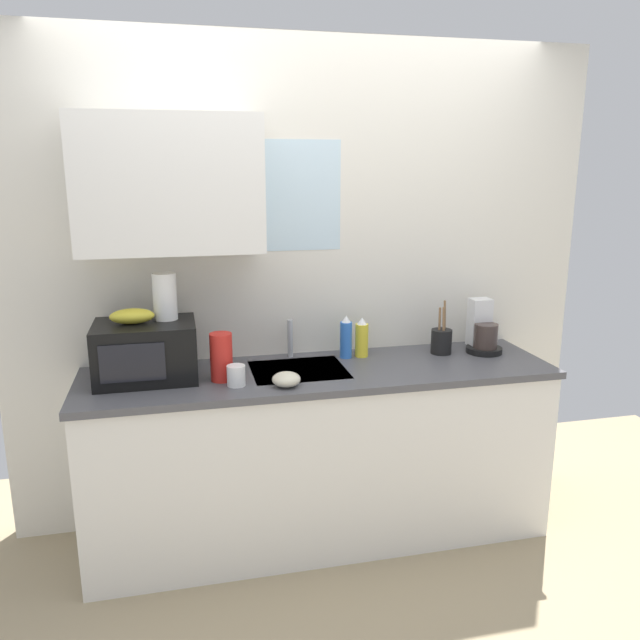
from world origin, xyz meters
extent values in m
cube|color=silver|center=(0.00, 0.35, 1.25)|extent=(3.08, 0.10, 2.50)
cube|color=white|center=(-0.67, 0.14, 1.79)|extent=(0.84, 0.32, 0.62)
cube|color=silver|center=(-0.10, 0.31, 1.73)|extent=(0.56, 0.02, 0.55)
cube|color=white|center=(0.00, 0.00, 0.43)|extent=(2.28, 0.60, 0.86)
cube|color=#4C4C51|center=(0.00, 0.00, 0.88)|extent=(2.31, 0.63, 0.03)
cube|color=#9EA0A5|center=(-0.10, 0.02, 0.83)|extent=(0.46, 0.38, 0.14)
cylinder|color=#B2B5BA|center=(-0.10, 0.24, 1.00)|extent=(0.03, 0.03, 0.20)
cube|color=black|center=(-0.82, 0.05, 1.04)|extent=(0.46, 0.34, 0.27)
cube|color=black|center=(-0.87, -0.12, 1.04)|extent=(0.28, 0.01, 0.17)
ellipsoid|color=gold|center=(-0.87, 0.05, 1.20)|extent=(0.20, 0.11, 0.07)
cylinder|color=white|center=(-0.72, 0.10, 1.28)|extent=(0.11, 0.11, 0.22)
cylinder|color=black|center=(0.92, 0.08, 0.92)|extent=(0.19, 0.19, 0.03)
cylinder|color=#3F332D|center=(0.92, 0.07, 1.00)|extent=(0.12, 0.12, 0.13)
cube|color=silver|center=(0.92, 0.15, 1.05)|extent=(0.11, 0.09, 0.26)
cylinder|color=blue|center=(0.18, 0.16, 0.99)|extent=(0.06, 0.06, 0.19)
cone|color=white|center=(0.18, 0.16, 1.11)|extent=(0.05, 0.05, 0.04)
cylinder|color=yellow|center=(0.26, 0.16, 0.99)|extent=(0.07, 0.07, 0.17)
cone|color=white|center=(0.26, 0.16, 1.09)|extent=(0.05, 0.05, 0.04)
cylinder|color=red|center=(-0.48, -0.05, 1.01)|extent=(0.10, 0.10, 0.23)
cylinder|color=white|center=(-0.42, -0.14, 0.95)|extent=(0.08, 0.08, 0.09)
cylinder|color=black|center=(0.69, 0.12, 0.97)|extent=(0.11, 0.11, 0.13)
cylinder|color=olive|center=(0.68, 0.12, 1.04)|extent=(0.02, 0.01, 0.21)
cylinder|color=olive|center=(0.71, 0.13, 1.06)|extent=(0.03, 0.03, 0.25)
cylinder|color=olive|center=(0.69, 0.10, 1.05)|extent=(0.02, 0.02, 0.22)
ellipsoid|color=beige|center=(-0.20, -0.20, 0.93)|extent=(0.13, 0.13, 0.06)
camera|label=1|loc=(-0.67, -2.85, 1.87)|focal=35.15mm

